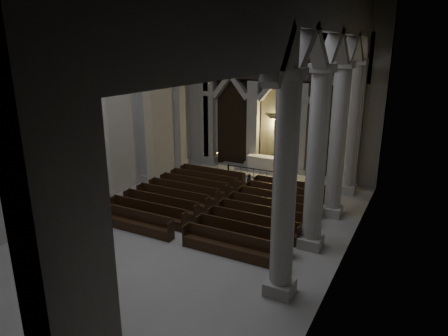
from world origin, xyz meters
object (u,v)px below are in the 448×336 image
object	(u,v)px
candle_stand_left	(217,168)
candle_stand_right	(306,178)
altar	(262,163)
worshipper	(249,183)
pews	(220,206)
altar_rail	(260,174)

from	to	relation	value
candle_stand_left	candle_stand_right	size ratio (longest dim) A/B	1.02
altar	worshipper	size ratio (longest dim) A/B	1.73
candle_stand_left	candle_stand_right	bearing A→B (deg)	7.44
candle_stand_right	worshipper	xyz separation A→B (m)	(-2.70, -3.20, 0.17)
pews	worshipper	distance (m)	3.57
altar	altar_rail	xyz separation A→B (m)	(0.79, -2.22, -0.05)
pews	worshipper	xyz separation A→B (m)	(0.13, 3.56, 0.26)
altar_rail	pews	xyz separation A→B (m)	(0.00, -5.63, -0.29)
pews	worshipper	bearing A→B (deg)	87.97
altar	pews	distance (m)	7.90
candle_stand_left	pews	distance (m)	6.85
altar	worshipper	distance (m)	4.39
altar	candle_stand_left	world-z (taller)	candle_stand_left
candle_stand_left	worshipper	distance (m)	4.26
candle_stand_right	pews	xyz separation A→B (m)	(-2.82, -6.76, -0.08)
candle_stand_left	candle_stand_right	xyz separation A→B (m)	(6.22, 0.81, -0.01)
worshipper	altar	bearing A→B (deg)	124.14
altar_rail	candle_stand_left	distance (m)	3.42
altar	candle_stand_right	bearing A→B (deg)	-16.85
altar	pews	world-z (taller)	altar
altar_rail	worshipper	xyz separation A→B (m)	(0.13, -2.07, -0.03)
altar_rail	candle_stand_right	size ratio (longest dim) A/B	3.09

